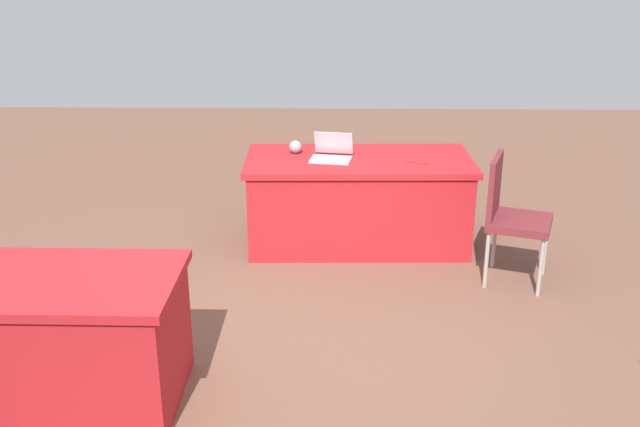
% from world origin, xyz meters
% --- Properties ---
extents(ground_plane, '(14.40, 14.40, 0.00)m').
position_xyz_m(ground_plane, '(0.00, 0.00, 0.00)').
color(ground_plane, brown).
extents(table_foreground, '(1.86, 0.94, 0.74)m').
position_xyz_m(table_foreground, '(-0.47, -1.89, 0.37)').
color(table_foreground, '#AD1E23').
rests_on(table_foreground, ground).
extents(table_mid_left, '(1.43, 0.81, 0.74)m').
position_xyz_m(table_mid_left, '(1.26, 0.41, 0.37)').
color(table_mid_left, '#AD1E23').
rests_on(table_mid_left, ground).
extents(chair_tucked_right, '(0.56, 0.56, 0.95)m').
position_xyz_m(chair_tucked_right, '(-1.56, -1.18, 0.54)').
color(chair_tucked_right, '#9E9993').
rests_on(chair_tucked_right, ground).
extents(laptop_silver, '(0.36, 0.34, 0.21)m').
position_xyz_m(laptop_silver, '(-0.25, -1.85, 0.78)').
color(laptop_silver, silver).
rests_on(laptop_silver, table_foreground).
extents(yarn_ball, '(0.11, 0.11, 0.11)m').
position_xyz_m(yarn_ball, '(0.05, -2.02, 0.79)').
color(yarn_ball, gray).
rests_on(yarn_ball, table_foreground).
extents(scissors_red, '(0.18, 0.11, 0.01)m').
position_xyz_m(scissors_red, '(-0.93, -1.76, 0.74)').
color(scissors_red, red).
rests_on(scissors_red, table_foreground).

